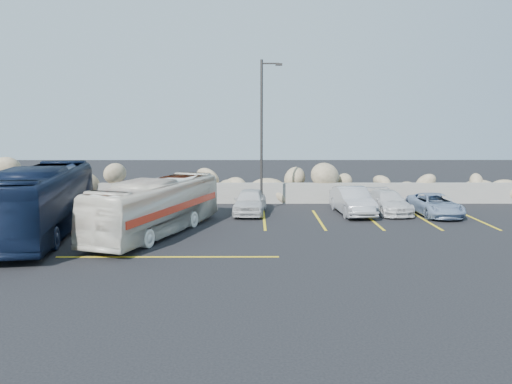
{
  "coord_description": "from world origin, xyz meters",
  "views": [
    {
      "loc": [
        2.12,
        -17.15,
        4.84
      ],
      "look_at": [
        2.19,
        4.0,
        1.81
      ],
      "focal_mm": 35.0,
      "sensor_mm": 36.0,
      "label": 1
    }
  ],
  "objects_px": {
    "lamppost": "(263,131)",
    "tour_coach": "(42,201)",
    "car_a": "(250,201)",
    "car_c": "(388,202)",
    "car_b": "(352,201)",
    "car_d": "(435,205)",
    "vintage_bus": "(157,206)"
  },
  "relations": [
    {
      "from": "lamppost",
      "to": "tour_coach",
      "type": "height_order",
      "value": "lamppost"
    },
    {
      "from": "lamppost",
      "to": "car_a",
      "type": "bearing_deg",
      "value": -126.69
    },
    {
      "from": "tour_coach",
      "to": "car_c",
      "type": "relative_size",
      "value": 2.61
    },
    {
      "from": "tour_coach",
      "to": "car_b",
      "type": "distance_m",
      "value": 14.92
    },
    {
      "from": "lamppost",
      "to": "car_b",
      "type": "bearing_deg",
      "value": -12.58
    },
    {
      "from": "tour_coach",
      "to": "car_c",
      "type": "height_order",
      "value": "tour_coach"
    },
    {
      "from": "tour_coach",
      "to": "car_b",
      "type": "bearing_deg",
      "value": 9.92
    },
    {
      "from": "lamppost",
      "to": "car_d",
      "type": "xyz_separation_m",
      "value": [
        8.87,
        -1.4,
        -3.74
      ]
    },
    {
      "from": "car_a",
      "to": "car_d",
      "type": "distance_m",
      "value": 9.54
    },
    {
      "from": "car_b",
      "to": "car_c",
      "type": "relative_size",
      "value": 1.06
    },
    {
      "from": "car_a",
      "to": "car_c",
      "type": "xyz_separation_m",
      "value": [
        7.3,
        0.23,
        -0.07
      ]
    },
    {
      "from": "vintage_bus",
      "to": "car_b",
      "type": "height_order",
      "value": "vintage_bus"
    },
    {
      "from": "lamppost",
      "to": "tour_coach",
      "type": "distance_m",
      "value": 11.43
    },
    {
      "from": "car_b",
      "to": "car_c",
      "type": "distance_m",
      "value": 2.01
    },
    {
      "from": "lamppost",
      "to": "car_b",
      "type": "height_order",
      "value": "lamppost"
    },
    {
      "from": "tour_coach",
      "to": "car_a",
      "type": "xyz_separation_m",
      "value": [
        8.81,
        4.86,
        -0.81
      ]
    },
    {
      "from": "car_c",
      "to": "car_d",
      "type": "distance_m",
      "value": 2.35
    },
    {
      "from": "lamppost",
      "to": "tour_coach",
      "type": "relative_size",
      "value": 0.76
    },
    {
      "from": "lamppost",
      "to": "vintage_bus",
      "type": "bearing_deg",
      "value": -129.74
    },
    {
      "from": "tour_coach",
      "to": "car_d",
      "type": "bearing_deg",
      "value": 4.86
    },
    {
      "from": "vintage_bus",
      "to": "car_a",
      "type": "height_order",
      "value": "vintage_bus"
    },
    {
      "from": "tour_coach",
      "to": "car_d",
      "type": "height_order",
      "value": "tour_coach"
    },
    {
      "from": "car_c",
      "to": "car_a",
      "type": "bearing_deg",
      "value": 176.16
    },
    {
      "from": "car_a",
      "to": "lamppost",
      "type": "bearing_deg",
      "value": 58.28
    },
    {
      "from": "vintage_bus",
      "to": "car_a",
      "type": "relative_size",
      "value": 2.23
    },
    {
      "from": "lamppost",
      "to": "tour_coach",
      "type": "bearing_deg",
      "value": -148.75
    },
    {
      "from": "vintage_bus",
      "to": "tour_coach",
      "type": "bearing_deg",
      "value": -159.12
    },
    {
      "from": "tour_coach",
      "to": "car_d",
      "type": "distance_m",
      "value": 18.87
    },
    {
      "from": "lamppost",
      "to": "car_b",
      "type": "xyz_separation_m",
      "value": [
        4.67,
        -1.04,
        -3.59
      ]
    },
    {
      "from": "car_a",
      "to": "car_c",
      "type": "height_order",
      "value": "car_a"
    },
    {
      "from": "car_a",
      "to": "car_c",
      "type": "relative_size",
      "value": 0.96
    },
    {
      "from": "tour_coach",
      "to": "car_b",
      "type": "xyz_separation_m",
      "value": [
        14.14,
        4.7,
        -0.76
      ]
    }
  ]
}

